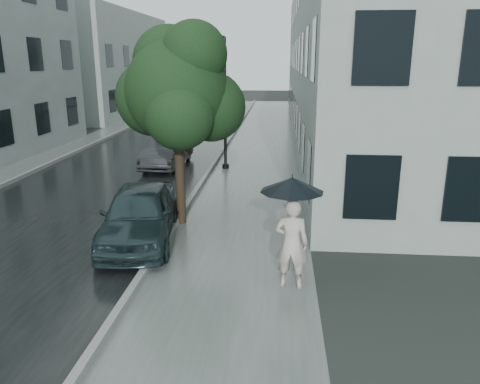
# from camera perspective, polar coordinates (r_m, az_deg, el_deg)

# --- Properties ---
(ground) EXTENTS (120.00, 120.00, 0.00)m
(ground) POSITION_cam_1_polar(r_m,az_deg,el_deg) (10.00, -2.60, -10.16)
(ground) COLOR black
(ground) RESTS_ON ground
(sidewalk) EXTENTS (3.50, 60.00, 0.01)m
(sidewalk) POSITION_cam_1_polar(r_m,az_deg,el_deg) (21.37, 2.23, 4.07)
(sidewalk) COLOR slate
(sidewalk) RESTS_ON ground
(kerb_near) EXTENTS (0.15, 60.00, 0.15)m
(kerb_near) POSITION_cam_1_polar(r_m,az_deg,el_deg) (21.52, -2.64, 4.34)
(kerb_near) COLOR slate
(kerb_near) RESTS_ON ground
(asphalt_road) EXTENTS (6.85, 60.00, 0.00)m
(asphalt_road) POSITION_cam_1_polar(r_m,az_deg,el_deg) (22.26, -11.63, 4.23)
(asphalt_road) COLOR black
(asphalt_road) RESTS_ON ground
(kerb_far) EXTENTS (0.15, 60.00, 0.15)m
(kerb_far) POSITION_cam_1_polar(r_m,az_deg,el_deg) (23.48, -19.89, 4.38)
(kerb_far) COLOR slate
(kerb_far) RESTS_ON ground
(sidewalk_far) EXTENTS (1.70, 60.00, 0.01)m
(sidewalk_far) POSITION_cam_1_polar(r_m,az_deg,el_deg) (23.89, -21.90, 4.19)
(sidewalk_far) COLOR #4C5451
(sidewalk_far) RESTS_ON ground
(building_near) EXTENTS (7.02, 36.00, 9.00)m
(building_near) POSITION_cam_1_polar(r_m,az_deg,el_deg) (28.71, 13.97, 15.70)
(building_near) COLOR gray
(building_near) RESTS_ON ground
(building_far_b) EXTENTS (7.02, 18.00, 8.00)m
(building_far_b) POSITION_cam_1_polar(r_m,az_deg,el_deg) (41.68, -16.73, 14.75)
(building_far_b) COLOR gray
(building_far_b) RESTS_ON ground
(pedestrian) EXTENTS (0.71, 0.52, 1.82)m
(pedestrian) POSITION_cam_1_polar(r_m,az_deg,el_deg) (9.25, 6.30, -6.26)
(pedestrian) COLOR #BAB4A3
(pedestrian) RESTS_ON sidewalk
(umbrella) EXTENTS (1.38, 1.38, 1.37)m
(umbrella) POSITION_cam_1_polar(r_m,az_deg,el_deg) (8.83, 6.37, 0.90)
(umbrella) COLOR black
(umbrella) RESTS_ON ground
(street_tree) EXTENTS (3.50, 3.18, 5.33)m
(street_tree) POSITION_cam_1_polar(r_m,az_deg,el_deg) (12.49, -7.58, 12.27)
(street_tree) COLOR #332619
(street_tree) RESTS_ON ground
(lamp_post) EXTENTS (0.84, 0.40, 5.33)m
(lamp_post) POSITION_cam_1_polar(r_m,az_deg,el_deg) (19.08, -2.28, 11.86)
(lamp_post) COLOR black
(lamp_post) RESTS_ON ground
(car_near) EXTENTS (2.24, 4.34, 1.41)m
(car_near) POSITION_cam_1_polar(r_m,az_deg,el_deg) (11.80, -12.17, -2.61)
(car_near) COLOR #1C2C2F
(car_near) RESTS_ON ground
(car_far) EXTENTS (1.51, 4.02, 1.31)m
(car_far) POSITION_cam_1_polar(r_m,az_deg,el_deg) (19.96, -8.87, 4.97)
(car_far) COLOR #242629
(car_far) RESTS_ON ground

